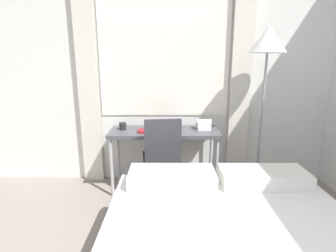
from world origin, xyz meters
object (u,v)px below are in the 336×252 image
Objects in this scene: standing_lamp at (266,50)px; telephone at (203,125)px; mug at (122,126)px; desk at (163,136)px; book at (150,131)px; desk_chair at (161,154)px.

standing_lamp reaches higher than telephone.
desk is at bearing -3.95° from mug.
desk is 1.45m from standing_lamp.
desk_chair is at bearing -54.15° from book.
book is (-0.15, -0.07, 0.08)m from desk.
desk_chair is 3.11× the size of book.
desk_chair reaches higher than book.
desk is 4.15× the size of book.
desk is at bearing 175.25° from standing_lamp.
desk_chair is at bearing -31.10° from mug.
standing_lamp is at bearing 0.02° from desk_chair.
desk_chair is 5.39× the size of telephone.
book is (-0.61, -0.11, -0.04)m from telephone.
mug is (-0.46, 0.28, 0.24)m from desk_chair.
desk_chair is 0.59m from mug.
mug reaches higher than desk.
book is (-0.13, 0.18, 0.21)m from desk_chair.
standing_lamp is 10.69× the size of telephone.
desk_chair reaches higher than desk.
desk_chair reaches higher than telephone.
desk_chair is at bearing -171.98° from standing_lamp.
mug is at bearing 175.50° from standing_lamp.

